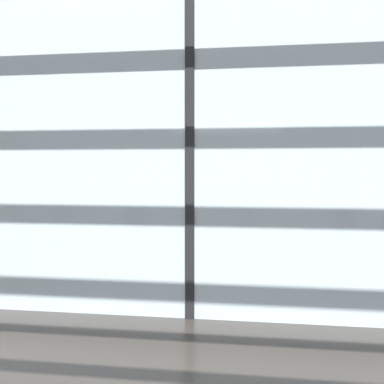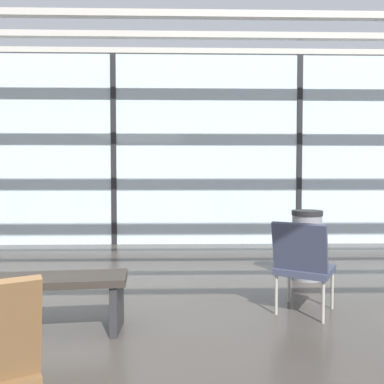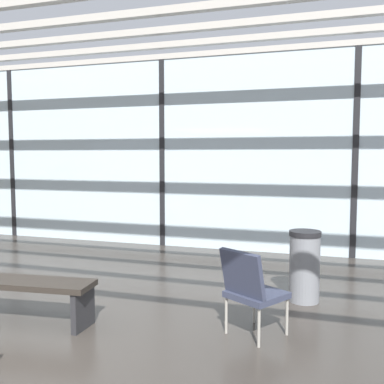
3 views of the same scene
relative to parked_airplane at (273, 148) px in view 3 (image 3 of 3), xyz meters
name	(u,v)px [view 3 (image 3 of 3)]	position (x,y,z in m)	size (l,w,h in m)	color
glass_curtain_wall	(163,154)	(-1.33, -6.14, -0.19)	(14.00, 0.08, 3.57)	silver
window_mullion_0	(13,154)	(-4.83, -6.14, -0.19)	(0.10, 0.12, 3.57)	black
window_mullion_1	(163,154)	(-1.33, -6.14, -0.19)	(0.10, 0.12, 3.57)	black
window_mullion_2	(355,154)	(2.17, -6.14, -0.19)	(0.10, 0.12, 3.57)	black
parked_airplane	(273,148)	(0.00, 0.00, 0.00)	(10.99, 3.95, 3.95)	silver
lounge_chair_2	(251,287)	(1.07, -9.95, -1.48)	(0.68, 0.70, 0.87)	#33384C
waiting_bench	(23,290)	(-1.25, -10.35, -1.61)	(1.53, 0.55, 0.47)	#28231E
trash_bin	(304,266)	(1.50, -8.72, -1.54)	(0.38, 0.38, 0.86)	slate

